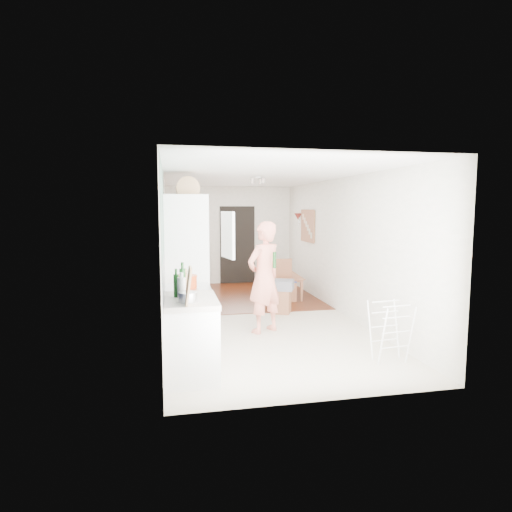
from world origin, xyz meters
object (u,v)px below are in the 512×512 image
object	(u,v)px
dining_table	(282,287)
dining_chair	(286,280)
drying_rack	(390,332)
stool	(281,301)
person	(264,267)

from	to	relation	value
dining_table	dining_chair	bearing A→B (deg)	176.86
drying_rack	stool	bearing A→B (deg)	97.84
dining_chair	stool	xyz separation A→B (m)	(-0.35, -0.97, -0.22)
stool	drying_rack	size ratio (longest dim) A/B	0.57
dining_chair	stool	size ratio (longest dim) A/B	2.02
person	dining_table	distance (m)	2.91
drying_rack	dining_chair	bearing A→B (deg)	88.98
dining_chair	person	bearing A→B (deg)	-114.65
dining_chair	stool	world-z (taller)	dining_chair
person	drying_rack	xyz separation A→B (m)	(1.28, -1.61, -0.64)
drying_rack	person	bearing A→B (deg)	122.10
dining_table	dining_chair	xyz separation A→B (m)	(-0.06, -0.50, 0.23)
dining_table	stool	size ratio (longest dim) A/B	2.69
person	stool	xyz separation A→B (m)	(0.58, 1.14, -0.81)
person	stool	world-z (taller)	person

